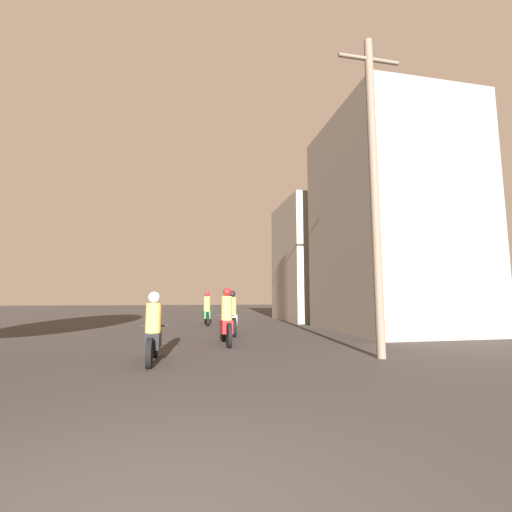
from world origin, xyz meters
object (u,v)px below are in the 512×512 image
motorcycle_red (226,322)px  motorcycle_green (207,312)px  utility_pole_near (374,184)px  motorcycle_silver (232,317)px  building_right_far (316,261)px  building_right_near (390,223)px  motorcycle_black (153,334)px

motorcycle_red → motorcycle_green: bearing=82.8°
utility_pole_near → motorcycle_silver: bearing=116.2°
building_right_far → utility_pole_near: size_ratio=0.90×
building_right_near → motorcycle_silver: bearing=-179.6°
building_right_near → motorcycle_green: bearing=148.4°
motorcycle_green → building_right_far: (6.62, 2.31, 2.84)m
motorcycle_green → building_right_far: 7.57m
motorcycle_red → motorcycle_silver: size_ratio=0.98×
motorcycle_black → motorcycle_red: (1.82, 2.43, 0.05)m
motorcycle_silver → utility_pole_near: size_ratio=0.27×
motorcycle_red → utility_pole_near: 5.46m
motorcycle_red → building_right_far: bearing=46.6°
motorcycle_green → building_right_near: building_right_near is taller
motorcycle_silver → motorcycle_green: size_ratio=1.09×
motorcycle_silver → motorcycle_green: motorcycle_green is taller
motorcycle_silver → building_right_far: size_ratio=0.30×
motorcycle_silver → building_right_far: (5.99, 6.80, 2.85)m
motorcycle_black → utility_pole_near: size_ratio=0.24×
motorcycle_black → building_right_near: building_right_near is taller
motorcycle_black → motorcycle_green: bearing=77.0°
motorcycle_silver → motorcycle_black: bearing=-110.3°
motorcycle_silver → building_right_near: size_ratio=0.24×
motorcycle_red → building_right_near: (7.06, 2.50, 3.78)m
motorcycle_red → motorcycle_black: bearing=-135.3°
building_right_near → building_right_far: building_right_near is taller
motorcycle_green → building_right_far: building_right_far is taller
motorcycle_silver → utility_pole_near: (2.65, -5.40, 3.38)m
building_right_near → utility_pole_near: (-3.93, -5.44, -0.40)m
motorcycle_silver → building_right_far: bearing=53.5°
motorcycle_silver → building_right_near: 7.59m
motorcycle_black → motorcycle_green: motorcycle_green is taller
motorcycle_black → building_right_far: 14.62m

